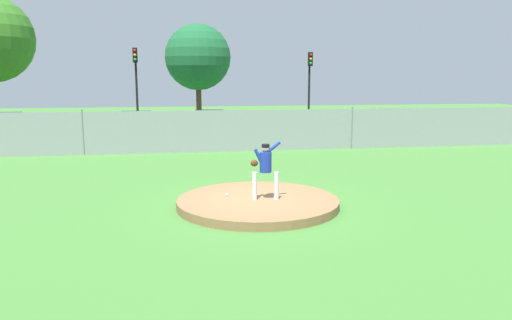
% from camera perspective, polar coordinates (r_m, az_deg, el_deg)
% --- Properties ---
extents(ground_plane, '(80.00, 80.00, 0.00)m').
position_cam_1_polar(ground_plane, '(19.06, -2.73, -0.83)').
color(ground_plane, '#427A33').
extents(asphalt_strip, '(44.00, 7.00, 0.01)m').
position_cam_1_polar(asphalt_strip, '(27.42, -4.74, 2.41)').
color(asphalt_strip, '#2B2B2D').
rests_on(asphalt_strip, ground_plane).
extents(pitchers_mound, '(4.42, 4.42, 0.23)m').
position_cam_1_polar(pitchers_mound, '(13.23, 0.22, -5.06)').
color(pitchers_mound, olive).
rests_on(pitchers_mound, ground_plane).
extents(pitcher_youth, '(0.81, 0.32, 1.60)m').
position_cam_1_polar(pitcher_youth, '(12.91, 1.09, -0.66)').
color(pitcher_youth, silver).
rests_on(pitcher_youth, pitchers_mound).
extents(baseball, '(0.07, 0.07, 0.07)m').
position_cam_1_polar(baseball, '(13.49, -3.46, -4.12)').
color(baseball, white).
rests_on(baseball, pitchers_mound).
extents(chainlink_fence, '(31.82, 0.07, 2.07)m').
position_cam_1_polar(chainlink_fence, '(22.85, -3.88, 3.43)').
color(chainlink_fence, gray).
rests_on(chainlink_fence, ground_plane).
extents(parked_car_teal, '(1.80, 4.21, 1.54)m').
position_cam_1_polar(parked_car_teal, '(27.43, -19.57, 3.44)').
color(parked_car_teal, '#146066').
rests_on(parked_car_teal, ground_plane).
extents(parked_car_red, '(1.94, 4.28, 1.59)m').
position_cam_1_polar(parked_car_red, '(28.14, 5.80, 4.14)').
color(parked_car_red, '#A81919').
rests_on(parked_car_red, ground_plane).
extents(parked_car_charcoal, '(2.13, 4.22, 1.61)m').
position_cam_1_polar(parked_car_charcoal, '(29.07, -27.87, 3.25)').
color(parked_car_charcoal, '#232328').
rests_on(parked_car_charcoal, ground_plane).
extents(parked_car_navy, '(1.95, 4.12, 1.62)m').
position_cam_1_polar(parked_car_navy, '(27.70, -5.44, 4.07)').
color(parked_car_navy, '#161E4C').
rests_on(parked_car_navy, ground_plane).
extents(parked_car_burgundy, '(2.02, 4.43, 1.63)m').
position_cam_1_polar(parked_car_burgundy, '(29.57, 15.99, 4.11)').
color(parked_car_burgundy, maroon).
rests_on(parked_car_burgundy, ground_plane).
extents(parked_car_silver, '(1.89, 4.60, 1.61)m').
position_cam_1_polar(parked_car_silver, '(27.34, -14.12, 3.76)').
color(parked_car_silver, '#B7BABF').
rests_on(parked_car_silver, ground_plane).
extents(traffic_cone_orange, '(0.40, 0.40, 0.55)m').
position_cam_1_polar(traffic_cone_orange, '(26.13, -8.55, 2.54)').
color(traffic_cone_orange, orange).
rests_on(traffic_cone_orange, asphalt_strip).
extents(traffic_light_near, '(0.28, 0.46, 5.28)m').
position_cam_1_polar(traffic_light_near, '(31.37, -13.99, 9.64)').
color(traffic_light_near, black).
rests_on(traffic_light_near, ground_plane).
extents(traffic_light_far, '(0.28, 0.46, 5.12)m').
position_cam_1_polar(traffic_light_far, '(32.69, 6.36, 9.68)').
color(traffic_light_far, black).
rests_on(traffic_light_far, ground_plane).
extents(tree_slender_far, '(4.83, 4.83, 7.36)m').
position_cam_1_polar(tree_slender_far, '(36.53, -6.87, 11.96)').
color(tree_slender_far, '#4C331E').
rests_on(tree_slender_far, ground_plane).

